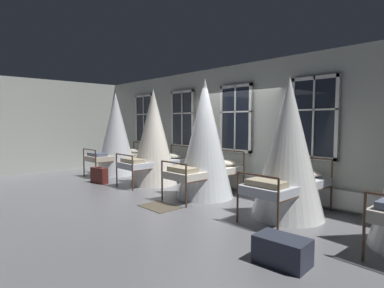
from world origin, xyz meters
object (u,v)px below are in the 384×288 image
object	(u,v)px
cot_third	(205,140)
travel_trunk	(282,250)
cot_second	(154,138)
cot_fourth	(288,150)
suitcase_dark	(99,175)
cot_first	(116,135)

from	to	relation	value
cot_third	travel_trunk	world-z (taller)	cot_third
cot_second	travel_trunk	xyz separation A→B (m)	(5.10, -1.73, -1.11)
cot_third	cot_fourth	size ratio (longest dim) A/B	1.06
cot_second	travel_trunk	bearing A→B (deg)	-108.64
cot_third	suitcase_dark	distance (m)	3.49
suitcase_dark	travel_trunk	size ratio (longest dim) A/B	0.92
cot_second	cot_fourth	size ratio (longest dim) A/B	1.03
cot_first	cot_third	size ratio (longest dim) A/B	0.99
cot_first	cot_second	world-z (taller)	cot_first
cot_second	cot_third	distance (m)	2.03
cot_first	suitcase_dark	bearing A→B (deg)	-139.60
cot_second	suitcase_dark	bearing A→B (deg)	135.28
cot_first	travel_trunk	world-z (taller)	cot_first
cot_second	cot_fourth	world-z (taller)	cot_second
cot_first	cot_third	bearing A→B (deg)	-91.66
cot_fourth	cot_third	bearing A→B (deg)	91.50
cot_first	suitcase_dark	xyz separation A→B (m)	(0.98, -1.09, -1.08)
cot_third	cot_first	bearing A→B (deg)	89.63
suitcase_dark	cot_first	bearing A→B (deg)	121.91
cot_second	suitcase_dark	world-z (taller)	cot_second
cot_first	cot_third	xyz separation A→B (m)	(4.11, -0.00, 0.01)
cot_fourth	travel_trunk	bearing A→B (deg)	-150.96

